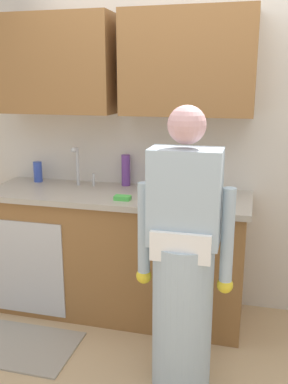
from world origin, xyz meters
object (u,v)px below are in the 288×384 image
(knife_on_counter, at_px, (197,192))
(sponge, at_px, (122,198))
(sink, at_px, (76,192))
(bottle_soap, at_px, (38,172))
(person_at_sink, at_px, (183,275))
(bottle_water_short, at_px, (160,174))
(bottle_cleaner_spray, at_px, (126,170))
(cup_by_sink, at_px, (168,192))

(knife_on_counter, distance_m, sponge, 0.57)
(sink, relative_size, bottle_soap, 3.06)
(person_at_sink, distance_m, bottle_water_short, 1.05)
(bottle_soap, height_order, knife_on_counter, bottle_soap)
(person_at_sink, bearing_deg, bottle_cleaner_spray, 122.98)
(bottle_soap, bearing_deg, knife_on_counter, -1.68)
(person_at_sink, height_order, sponge, person_at_sink)
(sink, relative_size, person_at_sink, 0.31)
(sink, xyz_separation_m, bottle_water_short, (0.60, 0.20, 0.13))
(bottle_cleaner_spray, bearing_deg, sink, -145.14)
(person_at_sink, height_order, cup_by_sink, person_at_sink)
(sink, distance_m, cup_by_sink, 0.74)
(person_at_sink, bearing_deg, sink, 142.53)
(sponge, bearing_deg, knife_on_counter, 34.11)
(person_at_sink, relative_size, cup_by_sink, 14.97)
(sink, xyz_separation_m, cup_by_sink, (0.73, -0.10, 0.07))
(sink, relative_size, bottle_cleaner_spray, 2.06)
(knife_on_counter, bearing_deg, sink, -70.77)
(person_at_sink, xyz_separation_m, bottle_soap, (-1.35, 0.90, 0.33))
(bottle_water_short, xyz_separation_m, cup_by_sink, (0.12, -0.30, -0.06))
(person_at_sink, height_order, bottle_water_short, person_at_sink)
(bottle_cleaner_spray, bearing_deg, cup_by_sink, -39.08)
(bottle_cleaner_spray, bearing_deg, bottle_water_short, -4.87)
(sink, distance_m, bottle_water_short, 0.65)
(sponge, bearing_deg, bottle_water_short, 65.28)
(bottle_water_short, bearing_deg, knife_on_counter, -12.76)
(sink, distance_m, sponge, 0.46)
(bottle_water_short, xyz_separation_m, knife_on_counter, (0.29, -0.07, -0.11))
(bottle_soap, height_order, sponge, bottle_soap)
(bottle_cleaner_spray, relative_size, sponge, 2.21)
(bottle_soap, distance_m, bottle_cleaner_spray, 0.73)
(bottle_cleaner_spray, distance_m, sponge, 0.43)
(sink, distance_m, knife_on_counter, 0.91)
(sponge, bearing_deg, person_at_sink, -46.30)
(bottle_water_short, relative_size, cup_by_sink, 2.07)
(knife_on_counter, relative_size, sponge, 2.18)
(bottle_water_short, height_order, knife_on_counter, bottle_water_short)
(bottle_cleaner_spray, distance_m, knife_on_counter, 0.59)
(bottle_water_short, bearing_deg, bottle_cleaner_spray, 175.13)
(bottle_soap, height_order, bottle_water_short, bottle_water_short)
(person_at_sink, relative_size, sponge, 14.73)
(bottle_soap, xyz_separation_m, bottle_water_short, (1.01, 0.03, 0.03))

